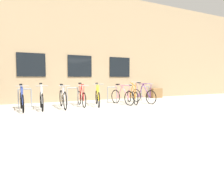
% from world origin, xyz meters
% --- Properties ---
extents(ground_plane, '(42.00, 42.00, 0.00)m').
position_xyz_m(ground_plane, '(0.00, 0.00, 0.00)').
color(ground_plane, '#B2ADA0').
extents(storefront_building, '(28.00, 5.46, 6.02)m').
position_xyz_m(storefront_building, '(0.00, 5.91, 3.01)').
color(storefront_building, tan).
rests_on(storefront_building, ground).
extents(bike_rack, '(6.54, 0.05, 0.81)m').
position_xyz_m(bike_rack, '(0.36, 1.90, 0.49)').
color(bike_rack, gray).
rests_on(bike_rack, ground).
extents(bicycle_pink, '(0.55, 1.66, 0.98)m').
position_xyz_m(bicycle_pink, '(1.59, 1.21, 0.37)').
color(bicycle_pink, black).
rests_on(bicycle_pink, ground).
extents(bicycle_purple, '(0.50, 1.70, 1.06)m').
position_xyz_m(bicycle_purple, '(2.79, 1.23, 0.38)').
color(bicycle_purple, black).
rests_on(bicycle_purple, ground).
extents(bicycle_white, '(0.44, 1.65, 1.07)m').
position_xyz_m(bicycle_white, '(-2.00, 1.24, 0.38)').
color(bicycle_white, black).
rests_on(bicycle_white, ground).
extents(bicycle_orange, '(0.52, 1.69, 1.10)m').
position_xyz_m(bicycle_orange, '(2.18, 1.26, 0.37)').
color(bicycle_orange, black).
rests_on(bicycle_orange, ground).
extents(bicycle_silver, '(0.44, 1.83, 1.01)m').
position_xyz_m(bicycle_silver, '(-1.17, 1.27, 0.40)').
color(bicycle_silver, black).
rests_on(bicycle_silver, ground).
extents(bicycle_red, '(0.44, 1.64, 1.06)m').
position_xyz_m(bicycle_red, '(-0.33, 1.44, 0.37)').
color(bicycle_red, black).
rests_on(bicycle_red, ground).
extents(bicycle_blue, '(0.44, 1.71, 1.04)m').
position_xyz_m(bicycle_blue, '(-2.71, 1.26, 0.38)').
color(bicycle_blue, black).
rests_on(bicycle_blue, ground).
extents(bicycle_yellow, '(0.53, 1.71, 1.05)m').
position_xyz_m(bicycle_yellow, '(0.36, 1.25, 0.38)').
color(bicycle_yellow, black).
rests_on(bicycle_yellow, ground).
extents(planter_box, '(0.70, 0.44, 0.60)m').
position_xyz_m(planter_box, '(4.80, 2.85, 0.30)').
color(planter_box, olive).
rests_on(planter_box, ground).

